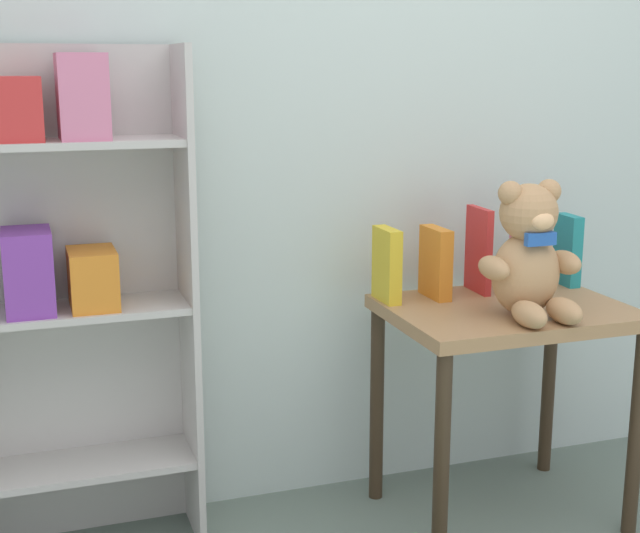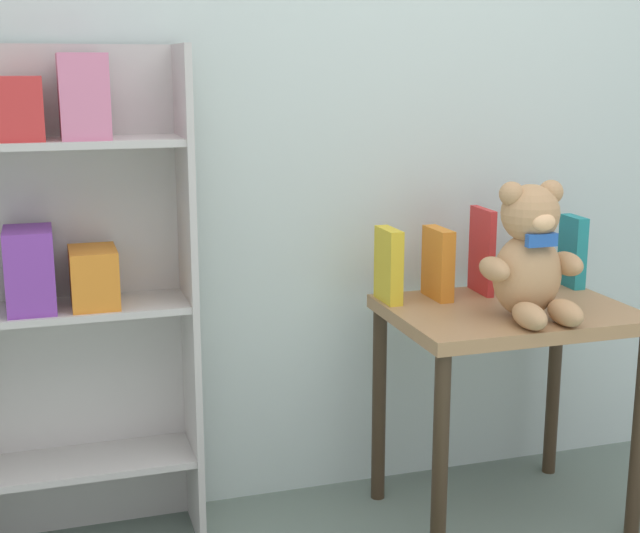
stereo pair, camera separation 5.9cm
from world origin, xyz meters
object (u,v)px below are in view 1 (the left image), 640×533
at_px(display_table, 505,340).
at_px(book_standing_pink, 523,250).
at_px(book_standing_red, 479,250).
at_px(bookshelf_side, 60,275).
at_px(book_standing_orange, 436,263).
at_px(teddy_bear, 529,255).
at_px(book_standing_teal, 567,250).
at_px(book_standing_yellow, 387,265).

distance_m(display_table, book_standing_pink, 0.30).
bearing_deg(display_table, book_standing_red, 90.00).
height_order(bookshelf_side, book_standing_red, bookshelf_side).
bearing_deg(display_table, book_standing_orange, 134.63).
height_order(teddy_bear, book_standing_orange, teddy_bear).
relative_size(teddy_bear, book_standing_teal, 1.69).
height_order(book_standing_orange, book_standing_red, book_standing_red).
xyz_separation_m(book_standing_orange, book_standing_pink, (0.29, 0.02, 0.01)).
distance_m(bookshelf_side, book_standing_teal, 1.43).
xyz_separation_m(book_standing_orange, book_standing_teal, (0.43, 0.01, 0.01)).
bearing_deg(book_standing_orange, book_standing_teal, 0.20).
distance_m(book_standing_yellow, book_standing_teal, 0.58).
xyz_separation_m(teddy_bear, book_standing_teal, (0.29, 0.26, -0.06)).
xyz_separation_m(display_table, book_standing_pink, (0.14, 0.16, 0.21)).
bearing_deg(display_table, bookshelf_side, 168.84).
height_order(teddy_bear, book_standing_red, teddy_bear).
height_order(book_standing_orange, book_standing_teal, book_standing_teal).
xyz_separation_m(book_standing_orange, book_standing_red, (0.14, 0.02, 0.02)).
bearing_deg(book_standing_orange, display_table, -46.17).
height_order(bookshelf_side, display_table, bookshelf_side).
bearing_deg(bookshelf_side, book_standing_pink, -2.74).
height_order(display_table, book_standing_yellow, book_standing_yellow).
relative_size(display_table, book_standing_teal, 3.06).
xyz_separation_m(display_table, book_standing_orange, (-0.14, 0.15, 0.19)).
bearing_deg(book_standing_red, book_standing_teal, -0.59).
bearing_deg(book_standing_yellow, book_standing_orange, -3.24).
bearing_deg(book_standing_teal, display_table, -149.83).
relative_size(bookshelf_side, teddy_bear, 3.70).
relative_size(bookshelf_side, book_standing_teal, 6.26).
bearing_deg(teddy_bear, book_standing_red, 89.30).
bearing_deg(book_standing_pink, teddy_bear, -119.19).
bearing_deg(book_standing_pink, book_standing_orange, -176.69).
relative_size(teddy_bear, book_standing_yellow, 1.73).
bearing_deg(display_table, book_standing_teal, 28.05).
distance_m(bookshelf_side, book_standing_red, 1.14).
distance_m(book_standing_yellow, book_standing_pink, 0.43).
distance_m(display_table, book_standing_teal, 0.38).
bearing_deg(book_standing_red, teddy_bear, -89.00).
xyz_separation_m(bookshelf_side, book_standing_red, (1.14, -0.06, -0.00)).
relative_size(book_standing_orange, book_standing_red, 0.81).
bearing_deg(bookshelf_side, teddy_bear, -16.06).
xyz_separation_m(bookshelf_side, book_standing_pink, (1.29, -0.06, -0.01)).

